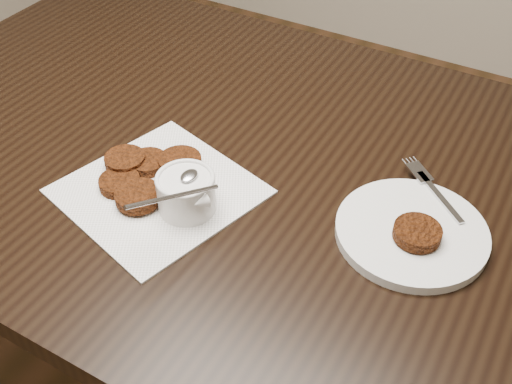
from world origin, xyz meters
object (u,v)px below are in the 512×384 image
(napkin, at_px, (159,191))
(plate_with_patty, at_px, (412,228))
(sauce_ramekin, at_px, (185,177))
(table, at_px, (234,287))

(napkin, xyz_separation_m, plate_with_patty, (0.39, 0.11, 0.01))
(plate_with_patty, bearing_deg, napkin, -164.46)
(napkin, relative_size, plate_with_patty, 1.20)
(sauce_ramekin, relative_size, plate_with_patty, 0.56)
(table, distance_m, napkin, 0.41)
(napkin, bearing_deg, sauce_ramekin, -8.58)
(napkin, bearing_deg, table, 75.23)
(napkin, distance_m, sauce_ramekin, 0.09)
(sauce_ramekin, bearing_deg, plate_with_patty, 19.94)
(sauce_ramekin, bearing_deg, napkin, 171.42)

